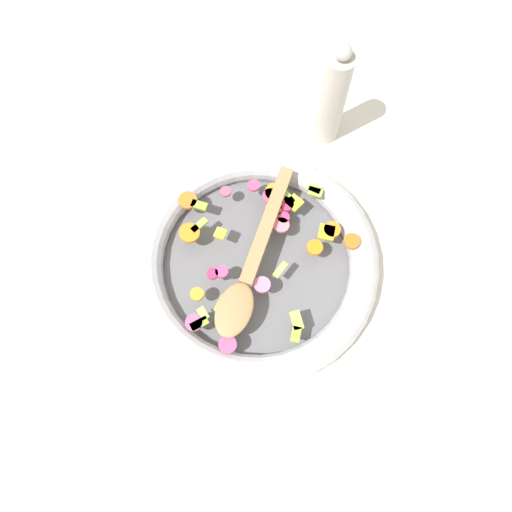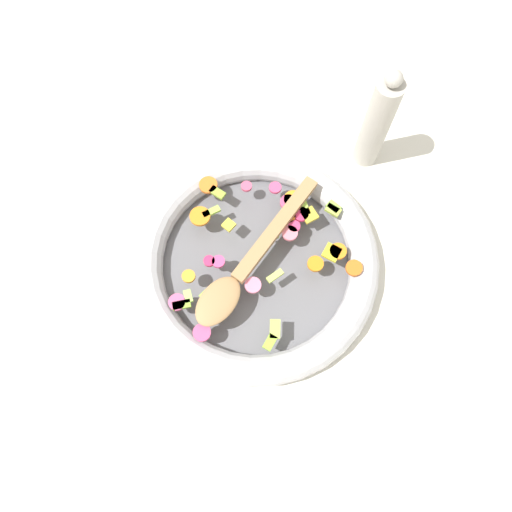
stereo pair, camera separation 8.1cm
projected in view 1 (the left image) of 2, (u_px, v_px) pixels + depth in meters
ground_plane at (256, 266)px, 0.86m from camera, size 4.00×4.00×0.00m
skillet at (256, 262)px, 0.84m from camera, size 0.41×0.41×0.05m
chopped_vegetables at (259, 241)px, 0.82m from camera, size 0.33×0.32×0.01m
wooden_spoon at (251, 267)px, 0.79m from camera, size 0.31×0.06×0.01m
pepper_mill at (333, 98)px, 0.85m from camera, size 0.05×0.05×0.23m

